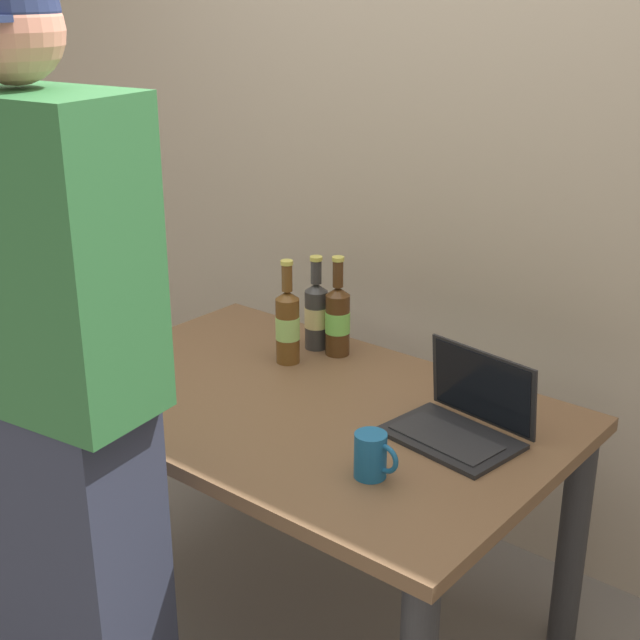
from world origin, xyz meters
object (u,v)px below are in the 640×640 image
object	(u,v)px
beer_bottle_dark	(316,313)
beer_bottle_amber	(288,324)
laptop	(462,418)
beer_bottle_brown	(338,318)
coffee_mug	(372,456)
person_figure	(58,422)

from	to	relation	value
beer_bottle_dark	beer_bottle_amber	world-z (taller)	beer_bottle_amber
laptop	beer_bottle_dark	xyz separation A→B (m)	(-0.64, 0.21, 0.07)
laptop	beer_bottle_brown	size ratio (longest dim) A/B	1.13
coffee_mug	beer_bottle_amber	bearing A→B (deg)	147.18
person_figure	beer_bottle_dark	bearing A→B (deg)	97.14
beer_bottle_dark	beer_bottle_amber	xyz separation A→B (m)	(0.01, -0.14, 0.01)
beer_bottle_brown	person_figure	xyz separation A→B (m)	(0.04, -1.01, 0.07)
beer_bottle_dark	person_figure	world-z (taller)	person_figure
beer_bottle_dark	person_figure	distance (m)	1.02
laptop	person_figure	world-z (taller)	person_figure
beer_bottle_brown	beer_bottle_dark	xyz separation A→B (m)	(-0.08, -0.00, -0.00)
beer_bottle_dark	laptop	bearing A→B (deg)	-17.98
beer_bottle_amber	coffee_mug	world-z (taller)	beer_bottle_amber
beer_bottle_dark	beer_bottle_amber	bearing A→B (deg)	-87.84
beer_bottle_dark	coffee_mug	distance (m)	0.78
beer_bottle_amber	person_figure	size ratio (longest dim) A/B	0.17
laptop	beer_bottle_dark	bearing A→B (deg)	162.02
beer_bottle_dark	beer_bottle_brown	bearing A→B (deg)	1.21
person_figure	beer_bottle_brown	bearing A→B (deg)	92.53
beer_bottle_brown	beer_bottle_amber	distance (m)	0.16
beer_bottle_dark	beer_bottle_amber	size ratio (longest dim) A/B	0.93
beer_bottle_amber	coffee_mug	xyz separation A→B (m)	(0.58, -0.37, -0.07)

